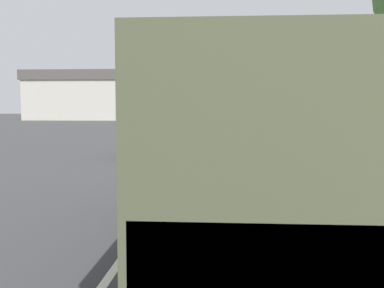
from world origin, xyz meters
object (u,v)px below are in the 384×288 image
at_px(car_third_ahead, 230,120).
at_px(car_fourth_ahead, 205,116).
at_px(car_nearest_ahead, 155,139).
at_px(military_truck, 261,140).
at_px(car_second_ahead, 237,126).

distance_m(car_third_ahead, car_fourth_ahead, 13.45).
bearing_deg(car_fourth_ahead, car_nearest_ahead, -90.13).
bearing_deg(military_truck, car_third_ahead, 90.36).
xyz_separation_m(car_nearest_ahead, car_fourth_ahead, (0.10, 41.31, 0.06)).
xyz_separation_m(military_truck, car_second_ahead, (0.12, 27.12, -0.94)).
distance_m(car_second_ahead, car_third_ahead, 13.61).
bearing_deg(car_nearest_ahead, military_truck, -74.18).
bearing_deg(car_second_ahead, military_truck, -90.26).
relative_size(car_nearest_ahead, car_fourth_ahead, 0.82).
relative_size(military_truck, car_third_ahead, 1.65).
relative_size(car_second_ahead, car_third_ahead, 0.97).
distance_m(military_truck, car_second_ahead, 27.14).
bearing_deg(car_fourth_ahead, military_truck, -86.34).
height_order(car_nearest_ahead, car_third_ahead, car_third_ahead).
distance_m(car_nearest_ahead, car_second_ahead, 15.09).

